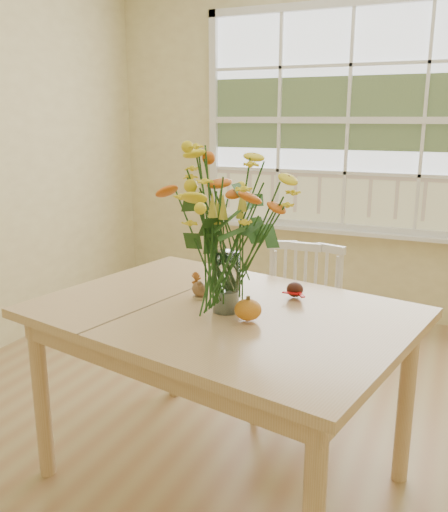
% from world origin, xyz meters
% --- Properties ---
extents(floor, '(4.00, 4.50, 0.01)m').
position_xyz_m(floor, '(0.00, 0.00, -0.01)').
color(floor, '#A97E51').
rests_on(floor, ground).
extents(wall_back, '(4.00, 0.02, 2.70)m').
position_xyz_m(wall_back, '(0.00, 2.25, 1.35)').
color(wall_back, beige).
rests_on(wall_back, floor).
extents(window, '(2.42, 0.12, 1.74)m').
position_xyz_m(window, '(0.00, 2.21, 1.53)').
color(window, silver).
rests_on(window, wall_back).
extents(dining_table, '(1.68, 1.35, 0.80)m').
position_xyz_m(dining_table, '(-0.01, -0.12, 0.71)').
color(dining_table, tan).
rests_on(dining_table, floor).
extents(windsor_chair, '(0.44, 0.42, 0.90)m').
position_xyz_m(windsor_chair, '(0.13, 0.61, 0.51)').
color(windsor_chair, white).
rests_on(windsor_chair, floor).
extents(flower_vase, '(0.52, 0.52, 0.61)m').
position_xyz_m(flower_vase, '(0.02, -0.14, 1.17)').
color(flower_vase, white).
rests_on(flower_vase, dining_table).
extents(pumpkin, '(0.11, 0.11, 0.08)m').
position_xyz_m(pumpkin, '(0.14, -0.21, 0.84)').
color(pumpkin, orange).
rests_on(pumpkin, dining_table).
extents(turkey_figurine, '(0.10, 0.09, 0.10)m').
position_xyz_m(turkey_figurine, '(-0.15, -0.04, 0.84)').
color(turkey_figurine, '#CCB78C').
rests_on(turkey_figurine, dining_table).
extents(dark_gourd, '(0.13, 0.12, 0.07)m').
position_xyz_m(dark_gourd, '(0.23, 0.14, 0.83)').
color(dark_gourd, '#38160F').
rests_on(dark_gourd, dining_table).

